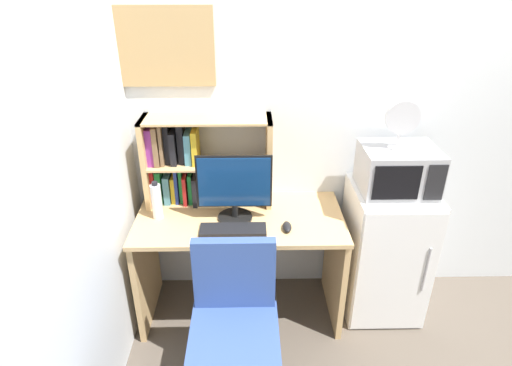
# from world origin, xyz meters

# --- Properties ---
(wall_back) EXTENTS (6.40, 0.04, 2.60)m
(wall_back) POSITION_xyz_m (0.40, 0.02, 1.30)
(wall_back) COLOR silver
(wall_back) RESTS_ON ground_plane
(desk) EXTENTS (1.29, 0.63, 0.76)m
(desk) POSITION_xyz_m (-0.91, -0.32, 0.53)
(desk) COLOR tan
(desk) RESTS_ON ground_plane
(hutch_bookshelf) EXTENTS (0.80, 0.24, 0.58)m
(hutch_bookshelf) POSITION_xyz_m (-1.23, -0.11, 1.06)
(hutch_bookshelf) COLOR tan
(hutch_bookshelf) RESTS_ON desk
(monitor) EXTENTS (0.45, 0.21, 0.42)m
(monitor) POSITION_xyz_m (-0.93, -0.34, 0.98)
(monitor) COLOR black
(monitor) RESTS_ON desk
(keyboard) EXTENTS (0.39, 0.13, 0.02)m
(keyboard) POSITION_xyz_m (-0.94, -0.48, 0.77)
(keyboard) COLOR black
(keyboard) RESTS_ON desk
(computer_mouse) EXTENTS (0.05, 0.11, 0.04)m
(computer_mouse) POSITION_xyz_m (-0.62, -0.47, 0.78)
(computer_mouse) COLOR black
(computer_mouse) RESTS_ON desk
(water_bottle) EXTENTS (0.06, 0.06, 0.25)m
(water_bottle) POSITION_xyz_m (-1.41, -0.32, 0.88)
(water_bottle) COLOR silver
(water_bottle) RESTS_ON desk
(mini_fridge) EXTENTS (0.50, 0.53, 0.92)m
(mini_fridge) POSITION_xyz_m (0.05, -0.28, 0.46)
(mini_fridge) COLOR white
(mini_fridge) RESTS_ON ground_plane
(microwave) EXTENTS (0.44, 0.36, 0.28)m
(microwave) POSITION_xyz_m (0.05, -0.27, 1.06)
(microwave) COLOR #ADADB2
(microwave) RESTS_ON mini_fridge
(desk_fan) EXTENTS (0.20, 0.11, 0.29)m
(desk_fan) POSITION_xyz_m (0.03, -0.28, 1.36)
(desk_fan) COLOR silver
(desk_fan) RESTS_ON microwave
(desk_chair) EXTENTS (0.53, 0.53, 0.91)m
(desk_chair) POSITION_xyz_m (-0.93, -0.93, 0.39)
(desk_chair) COLOR black
(desk_chair) RESTS_ON ground_plane
(wall_corkboard) EXTENTS (0.60, 0.02, 0.46)m
(wall_corkboard) POSITION_xyz_m (-1.34, -0.01, 1.73)
(wall_corkboard) COLOR tan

